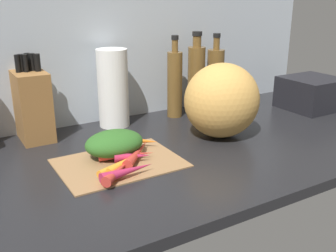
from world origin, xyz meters
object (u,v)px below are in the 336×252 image
carrot_0 (125,144)px  cutting_board (119,162)px  carrot_7 (118,165)px  carrot_8 (127,155)px  bottle_2 (215,79)px  paper_towel_roll (113,88)px  knife_block (32,104)px  carrot_3 (139,141)px  winter_squash (222,100)px  carrot_5 (137,153)px  carrot_2 (118,171)px  dish_rack (311,93)px  carrot_4 (132,156)px  bottle_1 (196,78)px  carrot_1 (128,171)px  carrot_6 (127,161)px  bottle_0 (175,83)px

carrot_0 → cutting_board: bearing=-124.3°
carrot_7 → carrot_8: size_ratio=0.94×
carrot_7 → bottle_2: bottle_2 is taller
carrot_7 → paper_towel_roll: paper_towel_roll is taller
carrot_7 → knife_block: size_ratio=0.54×
cutting_board → carrot_3: (10.21, 7.92, 1.93)cm
winter_squash → knife_block: 61.88cm
carrot_5 → carrot_2: bearing=-139.7°
cutting_board → knife_block: bearing=114.9°
bottle_2 → dish_rack: bottle_2 is taller
dish_rack → carrot_2: bearing=-168.4°
carrot_4 → knife_block: knife_block is taller
carrot_4 → winter_squash: size_ratio=0.40×
carrot_0 → winter_squash: winter_squash is taller
carrot_5 → carrot_8: size_ratio=1.12×
carrot_8 → bottle_1: bearing=34.1°
carrot_5 → bottle_1: (41.47, 30.79, 11.70)cm
carrot_4 → carrot_3: bearing=54.9°
cutting_board → carrot_4: carrot_4 is taller
knife_block → dish_rack: (107.32, -22.23, -5.17)cm
carrot_1 → carrot_5: 12.48cm
bottle_1 → carrot_3: bearing=-148.5°
carrot_0 → carrot_3: size_ratio=0.95×
carrot_6 → paper_towel_roll: bearing=72.0°
knife_block → bottle_1: (62.57, -2.79, 2.35)cm
carrot_3 → bottle_1: bottle_1 is taller
carrot_1 → bottle_1: 64.81cm
bottle_2 → carrot_7: bearing=-149.4°
carrot_8 → bottle_2: (54.17, 30.39, 10.69)cm
cutting_board → paper_towel_roll: (12.53, 32.17, 13.43)cm
carrot_0 → dish_rack: dish_rack is taller
carrot_3 → bottle_0: bottle_0 is taller
cutting_board → bottle_1: 57.75cm
carrot_4 → carrot_6: 2.56cm
carrot_5 → bottle_2: size_ratio=0.58×
carrot_1 → carrot_4: (5.22, 8.09, -0.02)cm
carrot_3 → knife_block: (-25.66, 25.37, 9.29)cm
carrot_1 → bottle_0: size_ratio=0.49×
carrot_8 → knife_block: 38.73cm
carrot_0 → carrot_3: (4.33, -0.71, 0.29)cm
carrot_7 → knife_block: 40.92cm
carrot_0 → carrot_1: (-7.89, -18.76, 0.28)cm
carrot_8 → bottle_1: 55.16cm
carrot_3 → carrot_5: 9.39cm
carrot_1 → dish_rack: size_ratio=0.69×
carrot_7 → dish_rack: dish_rack is taller
knife_block → paper_towel_roll: 28.09cm
carrot_0 → carrot_6: carrot_0 is taller
bottle_1 → carrot_4: bearing=-143.5°
carrot_2 → dish_rack: 98.27cm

